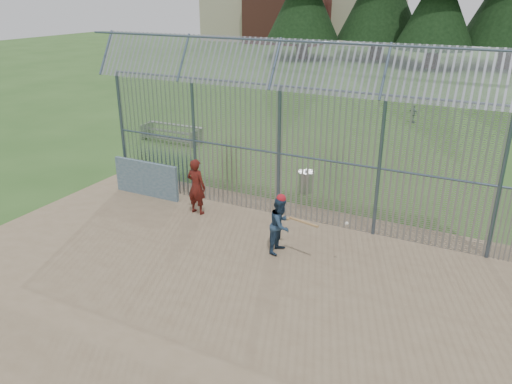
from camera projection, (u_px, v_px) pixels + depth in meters
The scene contains 11 objects.
ground at pixel (220, 266), 12.68m from camera, with size 120.00×120.00×0.00m, color #2D511E.
dirt_infield at pixel (210, 274), 12.26m from camera, with size 14.00×10.00×0.02m, color #756047.
dugout_wall at pixel (146, 179), 16.78m from camera, with size 2.50×0.12×1.20m, color #38566B.
batter at pixel (281, 225), 13.07m from camera, with size 0.75×0.58×1.54m, color navy.
onlooker at pixel (196, 186), 15.33m from camera, with size 0.64×0.42×1.76m, color maroon.
bg_kid_seated at pixel (413, 114), 26.28m from camera, with size 0.56×0.23×0.96m, color slate.
batting_gear at pixel (288, 204), 12.72m from camera, with size 1.96×0.40×0.62m.
trash_can at pixel (306, 182), 17.20m from camera, with size 0.56×0.56×0.82m.
bleacher at pixel (171, 133), 23.03m from camera, with size 3.00×0.95×0.72m.
backstop_fence at pixel (337, 151), 13.87m from camera, with size 20.09×0.81×5.30m.
distant_buildings at pixel (286, 14), 67.77m from camera, with size 26.50×10.50×8.00m.
Camera 1 is at (5.82, -9.44, 6.48)m, focal length 35.00 mm.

